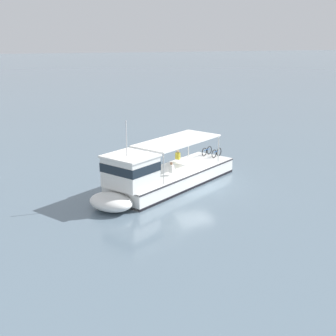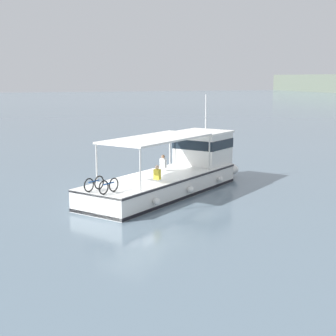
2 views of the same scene
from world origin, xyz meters
name	(u,v)px [view 1 (image 1 of 2)]	position (x,y,z in m)	size (l,w,h in m)	color
ground_plane	(195,186)	(0.00, 0.00, 0.00)	(400.00, 400.00, 0.00)	slate
ferry_main	(159,177)	(-0.41, 2.74, 1.01)	(10.16, 11.98, 5.32)	white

